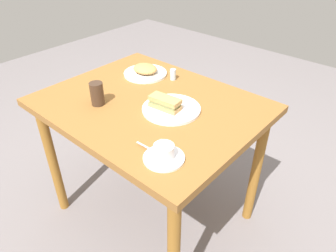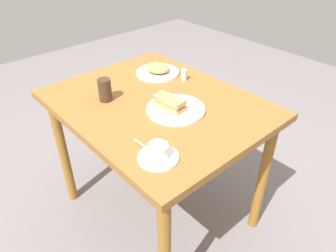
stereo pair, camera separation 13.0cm
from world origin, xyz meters
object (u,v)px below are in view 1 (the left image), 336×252
at_px(sandwich_plate, 171,109).
at_px(salt_shaker, 173,74).
at_px(coffee_saucer, 164,158).
at_px(drinking_glass, 97,94).
at_px(dining_table, 151,120).
at_px(side_plate, 145,73).
at_px(spoon, 149,148).
at_px(sandwich_front, 165,103).
at_px(coffee_cup, 164,151).

height_order(sandwich_plate, salt_shaker, salt_shaker).
bearing_deg(coffee_saucer, drinking_glass, -10.64).
height_order(dining_table, side_plate, side_plate).
height_order(spoon, side_plate, spoon).
relative_size(sandwich_plate, salt_shaker, 4.52).
bearing_deg(coffee_saucer, salt_shaker, -52.24).
bearing_deg(coffee_saucer, dining_table, -39.11).
bearing_deg(drinking_glass, spoon, 167.36).
bearing_deg(sandwich_front, spoon, 120.31).
bearing_deg(dining_table, coffee_saucer, 140.89).
bearing_deg(coffee_cup, sandwich_plate, -53.70).
distance_m(dining_table, side_plate, 0.33).
bearing_deg(coffee_saucer, sandwich_plate, -53.63).
distance_m(dining_table, sandwich_plate, 0.16).
xyz_separation_m(sandwich_front, spoon, (-0.15, 0.26, -0.03)).
bearing_deg(sandwich_front, coffee_cup, 131.06).
bearing_deg(salt_shaker, coffee_saucer, 127.76).
height_order(sandwich_front, side_plate, sandwich_front).
xyz_separation_m(sandwich_plate, side_plate, (0.36, -0.20, 0.00)).
xyz_separation_m(dining_table, coffee_saucer, (-0.33, 0.27, 0.11)).
relative_size(dining_table, spoon, 10.51).
distance_m(side_plate, salt_shaker, 0.17).
bearing_deg(sandwich_front, salt_shaker, -55.75).
bearing_deg(drinking_glass, side_plate, -80.51).
bearing_deg(salt_shaker, side_plate, 19.14).
height_order(coffee_cup, spoon, coffee_cup).
height_order(sandwich_front, coffee_cup, sandwich_front).
relative_size(sandwich_front, salt_shaker, 2.56).
relative_size(coffee_saucer, spoon, 1.59).
xyz_separation_m(sandwich_plate, coffee_saucer, (-0.21, 0.28, -0.00)).
xyz_separation_m(coffee_cup, side_plate, (0.57, -0.48, -0.03)).
distance_m(coffee_saucer, coffee_cup, 0.03).
distance_m(coffee_saucer, salt_shaker, 0.68).
bearing_deg(sandwich_plate, spoon, 115.24).
bearing_deg(sandwich_front, drinking_glass, 30.50).
xyz_separation_m(sandwich_plate, spoon, (-0.13, 0.28, 0.01)).
bearing_deg(salt_shaker, coffee_cup, 127.73).
bearing_deg(side_plate, salt_shaker, -160.86).
xyz_separation_m(coffee_cup, drinking_glass, (0.51, -0.09, 0.02)).
xyz_separation_m(sandwich_plate, drinking_glass, (0.30, 0.19, 0.05)).
xyz_separation_m(sandwich_plate, coffee_cup, (-0.21, 0.28, 0.03)).
distance_m(dining_table, spoon, 0.39).
height_order(sandwich_plate, side_plate, same).
bearing_deg(sandwich_plate, dining_table, 5.54).
height_order(coffee_cup, side_plate, coffee_cup).
height_order(dining_table, drinking_glass, drinking_glass).
distance_m(spoon, drinking_glass, 0.45).
xyz_separation_m(sandwich_plate, salt_shaker, (0.21, -0.25, 0.02)).
distance_m(coffee_cup, spoon, 0.08).
relative_size(sandwich_front, coffee_cup, 1.68).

